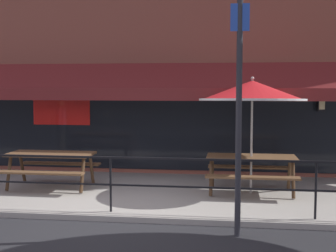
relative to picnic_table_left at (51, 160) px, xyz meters
The scene contains 8 objects.
ground_plane 2.73m from the picnic_table_left, 48.30° to the right, with size 120.00×120.00×0.00m, color #232326.
patio_deck 1.87m from the picnic_table_left, ahead, with size 15.00×4.00×0.10m, color #9E998E.
restaurant_building 4.45m from the picnic_table_left, 52.20° to the left, with size 15.00×1.60×8.30m.
patio_railing 2.42m from the picnic_table_left, 43.56° to the right, with size 13.84×0.04×0.97m.
picnic_table_left is the anchor object (origin of this frame).
picnic_table_centre 4.23m from the picnic_table_left, ahead, with size 1.80×1.42×0.76m.
patio_umbrella_centre 4.48m from the picnic_table_left, ahead, with size 2.14×2.14×2.38m.
street_sign_pole 4.89m from the picnic_table_left, 31.61° to the right, with size 0.28×0.09×4.56m.
Camera 1 is at (2.07, -7.49, 2.27)m, focal length 50.00 mm.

